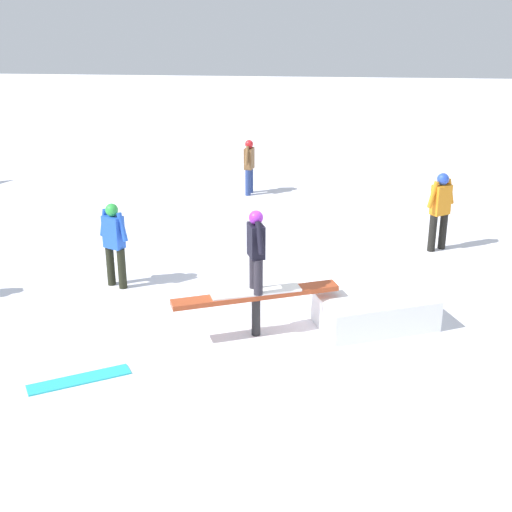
{
  "coord_description": "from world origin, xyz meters",
  "views": [
    {
      "loc": [
        -0.74,
        9.86,
        5.25
      ],
      "look_at": [
        0.0,
        0.0,
        1.32
      ],
      "focal_mm": 50.0,
      "sensor_mm": 36.0,
      "label": 1
    }
  ],
  "objects": [
    {
      "name": "bystander_orange",
      "position": [
        -3.4,
        -3.95,
        0.9
      ],
      "size": [
        0.62,
        0.47,
        1.6
      ],
      "rotation": [
        0.0,
        0.0,
        0.61
      ],
      "color": "black",
      "rests_on": "ground"
    },
    {
      "name": "bystander_brown",
      "position": [
        0.74,
        -7.61,
        0.78
      ],
      "size": [
        0.26,
        0.61,
        1.39
      ],
      "rotation": [
        0.0,
        0.0,
        1.38
      ],
      "color": "navy",
      "rests_on": "ground"
    },
    {
      "name": "snow_kicker_ramp",
      "position": [
        -1.79,
        -0.68,
        0.26
      ],
      "size": [
        2.22,
        2.04,
        0.51
      ],
      "primitive_type": "cube",
      "rotation": [
        0.0,
        0.0,
        0.36
      ],
      "color": "white",
      "rests_on": "ground"
    },
    {
      "name": "ground_plane",
      "position": [
        0.0,
        0.0,
        0.0
      ],
      "size": [
        60.0,
        60.0,
        0.0
      ],
      "primitive_type": "plane",
      "color": "white"
    },
    {
      "name": "loose_snowboard_cyan",
      "position": [
        2.35,
        1.53,
        0.01
      ],
      "size": [
        1.37,
        0.92,
        0.02
      ],
      "primitive_type": "cube",
      "rotation": [
        0.0,
        0.0,
        3.65
      ],
      "color": "#29B9C2",
      "rests_on": "ground"
    },
    {
      "name": "rail_feature",
      "position": [
        0.0,
        0.0,
        0.62
      ],
      "size": [
        2.54,
        1.19,
        0.72
      ],
      "rotation": [
        0.0,
        0.0,
        0.36
      ],
      "color": "black",
      "rests_on": "ground"
    },
    {
      "name": "bystander_blue",
      "position": [
        2.63,
        -1.66,
        0.87
      ],
      "size": [
        0.6,
        0.38,
        1.55
      ],
      "rotation": [
        0.0,
        0.0,
        5.79
      ],
      "color": "black",
      "rests_on": "ground"
    },
    {
      "name": "main_rider_on_rail",
      "position": [
        0.0,
        0.0,
        1.36
      ],
      "size": [
        1.41,
        0.72,
        1.31
      ],
      "rotation": [
        0.0,
        0.0,
        0.33
      ],
      "color": "silver",
      "rests_on": "rail_feature"
    }
  ]
}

